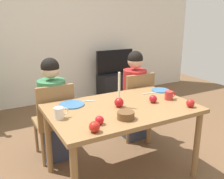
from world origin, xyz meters
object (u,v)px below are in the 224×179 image
mug_right (169,95)px  apple_by_right_mug (190,103)px  chair_left (54,117)px  bowl_walnuts (126,115)px  tv_stand (115,85)px  tv (115,62)px  person_right_child (134,97)px  plate_right (160,90)px  chair_right (135,102)px  apple_by_left_plate (153,99)px  mug_left (59,113)px  candle_centerpiece (119,100)px  apple_near_candle (95,127)px  dining_table (122,115)px  person_left_child (53,112)px  apple_far_edge (99,120)px  plate_left (72,105)px

mug_right → apple_by_right_mug: 0.27m
chair_left → bowl_walnuts: (0.39, -0.87, 0.27)m
tv_stand → mug_right: bearing=-105.6°
tv → person_right_child: bearing=-110.7°
tv_stand → plate_right: 2.19m
chair_left → bowl_walnuts: bearing=-66.1°
chair_right → apple_by_left_plate: chair_right is taller
bowl_walnuts → mug_left: bearing=151.2°
candle_centerpiece → apple_near_candle: candle_centerpiece is taller
apple_near_candle → chair_left: bearing=92.9°
dining_table → mug_left: (-0.61, 0.01, 0.13)m
person_left_child → mug_right: size_ratio=9.17×
bowl_walnuts → apple_by_right_mug: size_ratio=1.87×
apple_near_candle → chair_right: bearing=43.5°
apple_near_candle → apple_by_left_plate: bearing=21.8°
bowl_walnuts → apple_by_left_plate: 0.50m
mug_right → bowl_walnuts: size_ratio=0.86×
person_left_child → mug_left: person_left_child is taller
apple_by_left_plate → apple_far_edge: (-0.70, -0.21, -0.00)m
dining_table → apple_by_left_plate: (0.34, -0.05, 0.12)m
mug_left → person_left_child: bearing=80.2°
chair_right → tv: bearing=69.6°
mug_right → apple_near_candle: mug_right is taller
apple_by_right_mug → apple_far_edge: (-0.93, 0.06, -0.00)m
tv → bowl_walnuts: 2.88m
tv_stand → apple_by_right_mug: size_ratio=8.03×
person_left_child → tv: bearing=44.3°
candle_centerpiece → apple_near_candle: bearing=-138.8°
chair_right → mug_left: chair_right is taller
plate_right → plate_left: bearing=178.1°
mug_left → dining_table: bearing=-0.7°
person_left_child → plate_left: person_left_child is taller
tv → plate_right: bearing=-104.6°
dining_table → tv_stand: size_ratio=2.19×
plate_right → chair_left: bearing=162.4°
plate_left → apple_near_candle: apple_near_candle is taller
plate_right → tv_stand: bearing=75.4°
mug_right → apple_by_right_mug: bearing=-83.7°
plate_left → apple_far_edge: apple_far_edge is taller
tv → person_left_child: bearing=-135.7°
plate_left → bowl_walnuts: size_ratio=1.66×
apple_by_left_plate → tv_stand: bearing=69.9°
person_left_child → apple_by_left_plate: size_ratio=14.91×
chair_left → apple_by_right_mug: 1.45m
tv_stand → mug_left: 2.97m
chair_left → tv_stand: size_ratio=1.41×
plate_right → mug_left: mug_left is taller
tv → candle_centerpiece: 2.60m
tv_stand → mug_left: size_ratio=4.94×
apple_far_edge → apple_by_left_plate: bearing=16.7°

